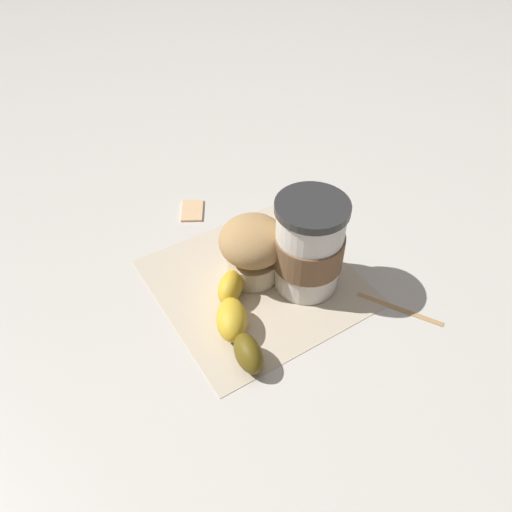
% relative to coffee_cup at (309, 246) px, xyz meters
% --- Properties ---
extents(ground_plane, '(3.00, 3.00, 0.00)m').
position_rel_coffee_cup_xyz_m(ground_plane, '(0.05, -0.04, -0.07)').
color(ground_plane, beige).
extents(paper_napkin, '(0.28, 0.28, 0.00)m').
position_rel_coffee_cup_xyz_m(paper_napkin, '(0.05, -0.04, -0.06)').
color(paper_napkin, beige).
rests_on(paper_napkin, ground_plane).
extents(coffee_cup, '(0.09, 0.09, 0.13)m').
position_rel_coffee_cup_xyz_m(coffee_cup, '(0.00, 0.00, 0.00)').
color(coffee_cup, silver).
rests_on(coffee_cup, paper_napkin).
extents(muffin, '(0.09, 0.09, 0.09)m').
position_rel_coffee_cup_xyz_m(muffin, '(0.04, -0.05, -0.01)').
color(muffin, beige).
rests_on(muffin, paper_napkin).
extents(banana, '(0.10, 0.15, 0.04)m').
position_rel_coffee_cup_xyz_m(banana, '(0.12, 0.00, -0.05)').
color(banana, gold).
rests_on(banana, paper_napkin).
extents(sugar_packet, '(0.06, 0.06, 0.01)m').
position_rel_coffee_cup_xyz_m(sugar_packet, '(0.03, -0.22, -0.06)').
color(sugar_packet, '#E0B27F').
rests_on(sugar_packet, ground_plane).
extents(wooden_stirrer, '(0.05, 0.10, 0.00)m').
position_rel_coffee_cup_xyz_m(wooden_stirrer, '(-0.06, 0.11, -0.06)').
color(wooden_stirrer, tan).
rests_on(wooden_stirrer, ground_plane).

